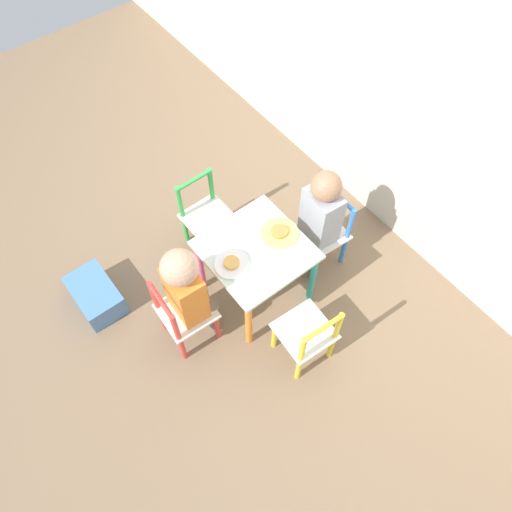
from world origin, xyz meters
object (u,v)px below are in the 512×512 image
Objects in this scene: chair_green at (206,217)px; child_front at (188,288)px; chair_blue at (324,232)px; child_back at (319,215)px; plate_front at (232,264)px; kids_table at (256,257)px; plate_back at (279,233)px; chair_yellow at (307,336)px; storage_bin at (96,295)px; chair_red at (183,314)px.

child_front is at bearing -132.70° from chair_green.
child_back is (-0.00, -0.06, 0.20)m from chair_blue.
plate_front is (-0.04, -0.61, 0.22)m from chair_blue.
child_back reaches higher than kids_table.
plate_back is at bearing -71.74° from chair_green.
kids_table is 1.00× the size of chair_yellow.
chair_blue reaches higher than storage_bin.
plate_back is (-0.04, -0.30, 0.22)m from chair_blue.
kids_table is 0.95m from storage_bin.
plate_front reaches higher than kids_table.
child_back is at bearing 65.11° from storage_bin.
chair_blue and chair_yellow have the same top height.
kids_table reaches higher than storage_bin.
chair_blue is 0.65m from plate_front.
chair_green is at bearing -43.11° from chair_red.
chair_yellow is at bearing -3.85° from kids_table.
kids_table is at bearing -90.00° from chair_yellow.
chair_green is 2.57× the size of plate_back.
kids_table is 0.48m from chair_yellow.
storage_bin is at bearing 39.01° from child_front.
chair_red reaches higher than plate_front.
plate_back is (-0.46, 0.18, 0.22)m from chair_yellow.
child_back is at bearing 86.72° from plate_front.
plate_back is 1.10m from storage_bin.
plate_back is (0.46, 0.16, 0.22)m from chair_green.
chair_yellow is 2.57× the size of plate_back.
chair_red is at bearing 31.43° from storage_bin.
child_back is (-0.43, 0.43, 0.20)m from chair_yellow.
plate_front reaches higher than storage_bin.
chair_blue is 0.66× the size of child_front.
child_back is at bearing -131.29° from chair_yellow.
kids_table is at bearing -90.00° from chair_red.
child_front is 4.34× the size of plate_front.
chair_blue is 2.88× the size of plate_front.
child_back reaches higher than chair_blue.
chair_red is at bearing -136.89° from chair_green.
kids_table is 0.48m from chair_green.
chair_green is (-0.46, -0.01, -0.13)m from kids_table.
chair_yellow is at bearing -92.37° from chair_green.
chair_blue is 0.64m from chair_yellow.
storage_bin is at bearing -129.95° from plate_front.
child_back reaches higher than plate_back.
chair_green is 0.67× the size of child_back.
chair_green is 0.63m from child_front.
chair_yellow reaches higher than kids_table.
chair_green is 0.92m from chair_yellow.
plate_front is at bearing -90.00° from plate_back.
chair_blue reaches higher than plate_front.
storage_bin is at bearing 34.32° from chair_red.
child_front reaches higher than plate_front.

